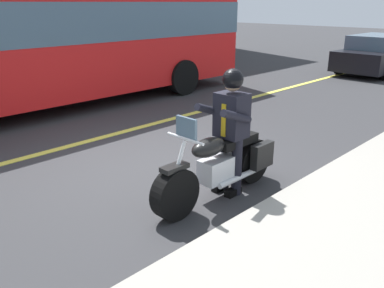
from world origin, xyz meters
The scene contains 6 objects.
ground_plane centered at (0.00, 0.00, 0.00)m, with size 80.00×80.00×0.00m, color #333335.
lane_center_stripe centered at (0.00, -2.00, 0.01)m, with size 60.00×0.16×0.01m, color #E5DB4C.
motorcycle_main centered at (0.00, 1.32, 0.45)m, with size 2.21×0.60×1.26m.
rider_main centered at (-0.19, 1.32, 1.04)m, with size 0.62×0.54×1.74m.
bus_near centered at (-0.93, -4.90, 1.87)m, with size 11.05×2.70×3.30m.
car_dark centered at (-12.09, -1.22, 0.69)m, with size 4.60×1.92×1.40m.
Camera 1 is at (3.81, 4.56, 2.54)m, focal length 37.33 mm.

